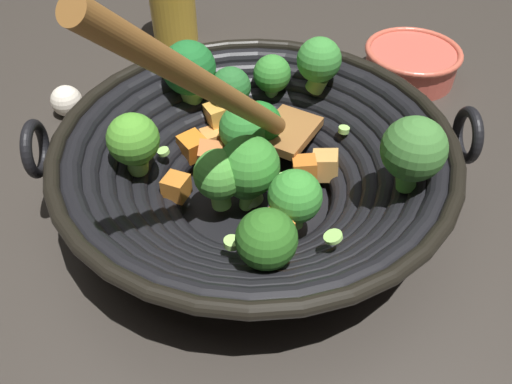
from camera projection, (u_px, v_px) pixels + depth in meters
ground_plane at (255, 205)px, 0.53m from camera, size 4.00×4.00×0.00m
wok at (255, 160)px, 0.50m from camera, size 0.37×0.39×0.28m
prep_bowl at (411, 62)px, 0.69m from camera, size 0.13×0.13×0.04m
garlic_bulb at (67, 101)px, 0.64m from camera, size 0.04×0.04×0.04m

